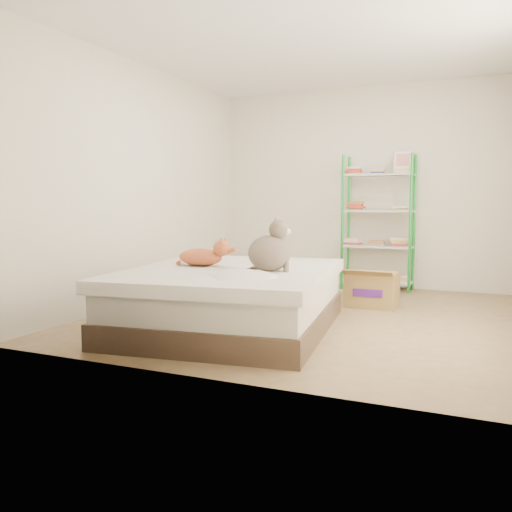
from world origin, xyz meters
The scene contains 7 objects.
room centered at (0.00, 0.00, 1.30)m, with size 3.81×4.21×2.61m.
bed centered at (-0.43, -0.82, 0.27)m, with size 1.95×2.31×0.54m.
orange_cat centered at (-0.76, -0.77, 0.64)m, with size 0.49×0.27×0.20m, color orange, non-canonical shape.
grey_cat centered at (-0.04, -0.88, 0.75)m, with size 0.32×0.38×0.43m, color gray, non-canonical shape.
shelf_unit centered at (0.31, 1.88, 0.82)m, with size 0.88×0.36×1.74m.
cardboard_box centered at (0.48, 0.72, 0.18)m, with size 0.52×0.50×0.42m.
white_bin centered at (-1.17, 1.85, 0.17)m, with size 0.36×0.33×0.34m.
Camera 1 is at (1.67, -5.01, 1.11)m, focal length 38.00 mm.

